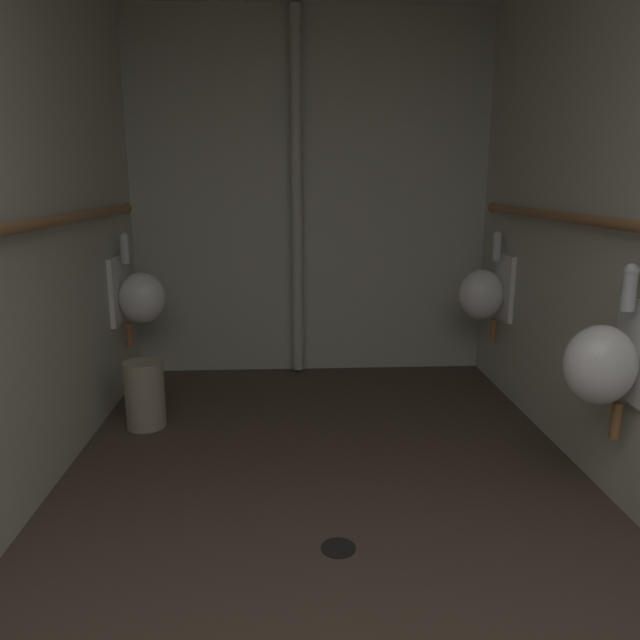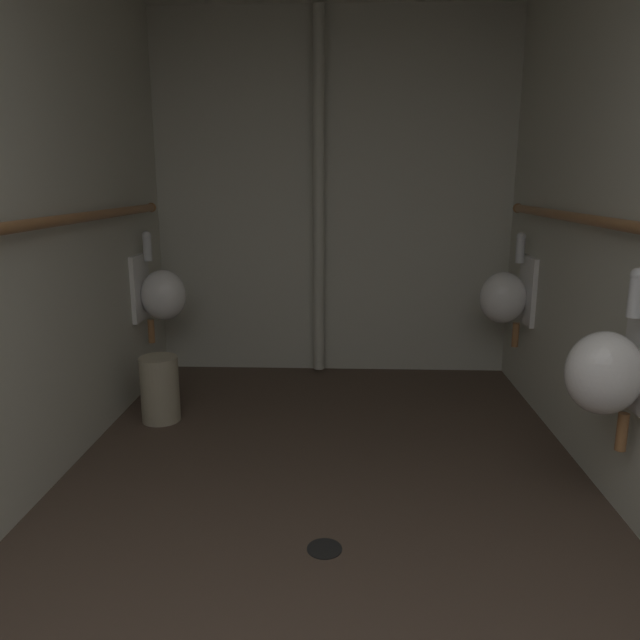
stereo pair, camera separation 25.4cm
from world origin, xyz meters
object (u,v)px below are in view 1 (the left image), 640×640
at_px(standpipe_back_wall, 297,198).
at_px(waste_bin, 145,394).
at_px(urinal_right_far, 484,293).
at_px(floor_drain, 338,547).
at_px(urinal_right_mid, 605,362).
at_px(urinal_left_mid, 139,296).

height_order(standpipe_back_wall, waste_bin, standpipe_back_wall).
bearing_deg(urinal_right_far, waste_bin, -166.12).
bearing_deg(floor_drain, urinal_right_mid, 11.31).
height_order(urinal_right_far, waste_bin, urinal_right_far).
relative_size(urinal_left_mid, floor_drain, 5.39).
distance_m(urinal_right_mid, standpipe_back_wall, 2.47).
xyz_separation_m(urinal_right_mid, waste_bin, (-2.16, 1.05, -0.48)).
bearing_deg(urinal_right_mid, standpipe_back_wall, 121.50).
height_order(urinal_left_mid, standpipe_back_wall, standpipe_back_wall).
relative_size(urinal_right_mid, floor_drain, 5.39).
height_order(urinal_right_mid, urinal_right_far, same).
bearing_deg(standpipe_back_wall, urinal_left_mid, -156.34).
bearing_deg(urinal_right_far, standpipe_back_wall, 159.95).
relative_size(urinal_right_mid, waste_bin, 1.90).
relative_size(floor_drain, waste_bin, 0.35).
bearing_deg(urinal_left_mid, urinal_right_far, 0.03).
bearing_deg(waste_bin, standpipe_back_wall, 47.31).
bearing_deg(urinal_right_far, floor_drain, -121.98).
bearing_deg(floor_drain, urinal_right_far, 58.02).
height_order(urinal_right_far, standpipe_back_wall, standpipe_back_wall).
height_order(urinal_left_mid, urinal_right_far, same).
xyz_separation_m(standpipe_back_wall, floor_drain, (0.12, -2.26, -1.29)).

